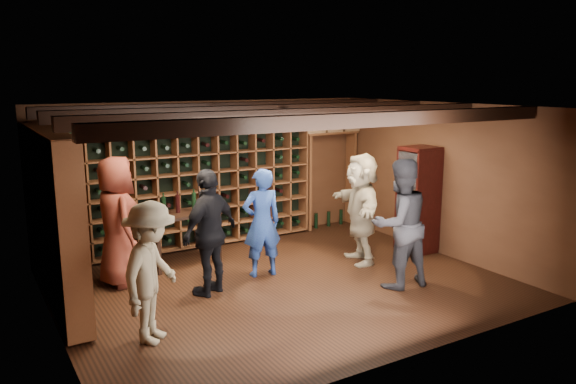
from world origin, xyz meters
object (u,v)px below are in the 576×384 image
display_cabinet (418,202)px  tasting_table (182,219)px  man_grey_suit (400,224)px  guest_khaki (151,273)px  guest_red_floral (117,221)px  guest_woman_black (210,232)px  guest_beige (361,208)px  man_blue_shirt (262,223)px

display_cabinet → tasting_table: 3.86m
man_grey_suit → tasting_table: 3.32m
man_grey_suit → guest_khaki: 3.47m
tasting_table → man_grey_suit: bearing=-52.3°
display_cabinet → tasting_table: bearing=159.3°
guest_red_floral → guest_woman_black: bearing=-138.5°
guest_khaki → guest_beige: (3.69, 1.03, 0.08)m
man_blue_shirt → guest_khaki: size_ratio=1.01×
display_cabinet → guest_beige: display_cabinet is taller
man_blue_shirt → man_grey_suit: (1.42, -1.37, 0.10)m
guest_khaki → man_grey_suit: bearing=-49.5°
man_grey_suit → guest_khaki: size_ratio=1.14×
guest_red_floral → display_cabinet: bearing=-105.1°
man_blue_shirt → guest_red_floral: (-1.90, 0.71, 0.11)m
display_cabinet → guest_khaki: (-4.82, -0.96, -0.06)m
guest_red_floral → tasting_table: guest_red_floral is taller
guest_woman_black → man_blue_shirt: bearing=169.3°
guest_red_floral → guest_khaki: 1.98m
man_blue_shirt → man_grey_suit: man_grey_suit is taller
guest_woman_black → guest_beige: 2.58m
guest_woman_black → guest_beige: (2.58, 0.05, 0.01)m
man_grey_suit → guest_red_floral: guest_red_floral is taller
man_grey_suit → guest_red_floral: 3.92m
guest_khaki → guest_red_floral: bearing=38.3°
guest_khaki → tasting_table: guest_khaki is taller
man_grey_suit → guest_woman_black: bearing=-20.5°
guest_woman_black → guest_khaki: bearing=14.1°
guest_woman_black → tasting_table: bearing=-121.8°
man_grey_suit → guest_beige: size_ratio=1.04×
tasting_table → man_blue_shirt: bearing=-57.1°
guest_woman_black → guest_khaki: (-1.11, -0.98, -0.07)m
guest_woman_black → guest_beige: size_ratio=0.99×
guest_woman_black → guest_khaki: size_ratio=1.08×
guest_woman_black → display_cabinet: bearing=152.2°
man_blue_shirt → tasting_table: 1.35m
man_blue_shirt → guest_beige: bearing=179.4°
guest_khaki → tasting_table: (1.21, 2.32, -0.05)m
man_grey_suit → guest_red_floral: bearing=-27.7°
man_blue_shirt → man_grey_suit: size_ratio=0.89×
guest_beige → man_blue_shirt: bearing=-78.7°
man_blue_shirt → guest_beige: size_ratio=0.92×
guest_beige → guest_red_floral: bearing=-85.5°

